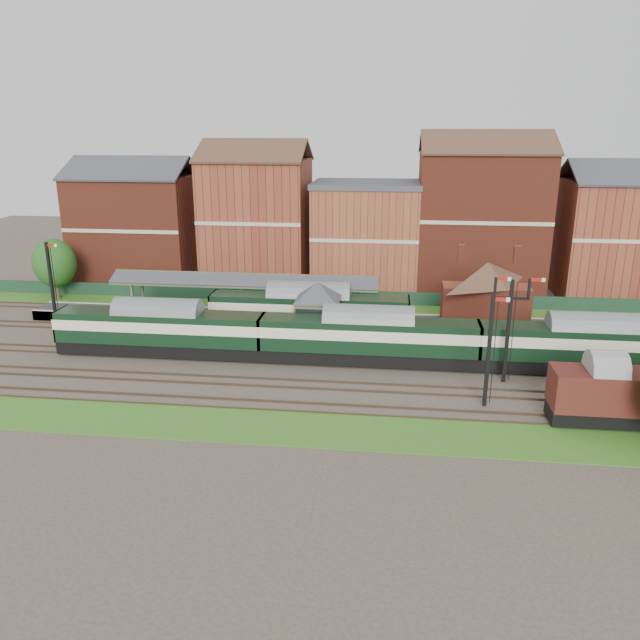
# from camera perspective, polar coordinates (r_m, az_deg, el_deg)

# --- Properties ---
(ground) EXTENTS (160.00, 160.00, 0.00)m
(ground) POSITION_cam_1_polar(r_m,az_deg,el_deg) (51.53, 2.68, -3.95)
(ground) COLOR #473D33
(ground) RESTS_ON ground
(grass_back) EXTENTS (90.00, 4.50, 0.06)m
(grass_back) POSITION_cam_1_polar(r_m,az_deg,el_deg) (66.66, 3.71, 1.03)
(grass_back) COLOR #2D6619
(grass_back) RESTS_ON ground
(grass_front) EXTENTS (90.00, 5.00, 0.06)m
(grass_front) POSITION_cam_1_polar(r_m,az_deg,el_deg) (40.60, 1.39, -10.02)
(grass_front) COLOR #2D6619
(grass_front) RESTS_ON ground
(fence) EXTENTS (90.00, 0.12, 1.50)m
(fence) POSITION_cam_1_polar(r_m,az_deg,el_deg) (68.39, 3.82, 2.08)
(fence) COLOR #193823
(fence) RESTS_ON ground
(platform) EXTENTS (55.00, 3.40, 1.00)m
(platform) POSITION_cam_1_polar(r_m,az_deg,el_deg) (61.03, -1.31, -0.02)
(platform) COLOR #2D2D2D
(platform) RESTS_ON ground
(signal_box) EXTENTS (5.40, 5.40, 6.00)m
(signal_box) POSITION_cam_1_polar(r_m,az_deg,el_deg) (53.83, -0.20, 0.60)
(signal_box) COLOR #627452
(signal_box) RESTS_ON ground
(brick_hut) EXTENTS (3.20, 2.64, 2.94)m
(brick_hut) POSITION_cam_1_polar(r_m,az_deg,el_deg) (54.09, 8.25, -1.72)
(brick_hut) COLOR maroon
(brick_hut) RESTS_ON ground
(station_building) EXTENTS (8.10, 8.10, 5.90)m
(station_building) POSITION_cam_1_polar(r_m,az_deg,el_deg) (60.14, 14.93, 2.55)
(station_building) COLOR maroon
(station_building) RESTS_ON platform
(canopy) EXTENTS (26.00, 3.89, 4.08)m
(canopy) POSITION_cam_1_polar(r_m,az_deg,el_deg) (61.07, -6.93, 3.85)
(canopy) COLOR brown
(canopy) RESTS_ON platform
(semaphore_bracket) EXTENTS (3.60, 0.25, 8.18)m
(semaphore_bracket) POSITION_cam_1_polar(r_m,az_deg,el_deg) (48.32, 16.91, -0.35)
(semaphore_bracket) COLOR black
(semaphore_bracket) RESTS_ON ground
(semaphore_platform_end) EXTENTS (1.23, 0.25, 8.00)m
(semaphore_platform_end) POSITION_cam_1_polar(r_m,az_deg,el_deg) (66.69, -23.36, 3.31)
(semaphore_platform_end) COLOR black
(semaphore_platform_end) RESTS_ON ground
(semaphore_siding) EXTENTS (1.23, 0.25, 8.00)m
(semaphore_siding) POSITION_cam_1_polar(r_m,az_deg,el_deg) (43.92, 15.22, -2.61)
(semaphore_siding) COLOR black
(semaphore_siding) RESTS_ON ground
(town_backdrop) EXTENTS (69.00, 10.00, 16.00)m
(town_backdrop) POSITION_cam_1_polar(r_m,az_deg,el_deg) (73.93, 4.09, 8.18)
(town_backdrop) COLOR maroon
(town_backdrop) RESTS_ON ground
(dmu_train) EXTENTS (52.73, 2.77, 4.05)m
(dmu_train) POSITION_cam_1_polar(r_m,az_deg,el_deg) (50.64, 4.42, -1.51)
(dmu_train) COLOR black
(dmu_train) RESTS_ON ground
(platform_railcar) EXTENTS (18.23, 2.87, 4.20)m
(platform_railcar) POSITION_cam_1_polar(r_m,az_deg,el_deg) (57.28, -0.99, 0.86)
(platform_railcar) COLOR black
(platform_railcar) RESTS_ON ground
(goods_van_a) EXTENTS (6.45, 2.79, 3.91)m
(goods_van_a) POSITION_cam_1_polar(r_m,az_deg,el_deg) (44.41, 24.41, -6.07)
(goods_van_a) COLOR black
(goods_van_a) RESTS_ON ground
(tree_back) EXTENTS (4.68, 4.68, 6.84)m
(tree_back) POSITION_cam_1_polar(r_m,az_deg,el_deg) (75.52, -23.12, 4.82)
(tree_back) COLOR #382619
(tree_back) RESTS_ON ground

